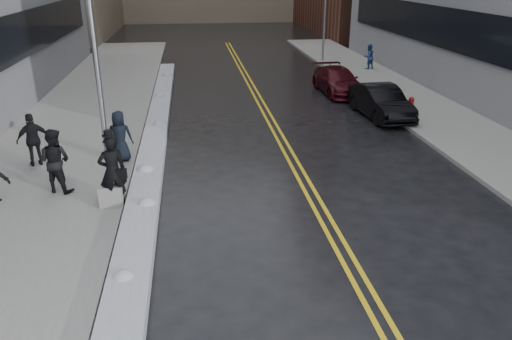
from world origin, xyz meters
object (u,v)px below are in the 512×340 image
object	(u,v)px
pedestrian_fedora	(112,171)
car_maroon	(338,81)
traffic_signal	(325,13)
pedestrian_b	(55,161)
pedestrian_east	(369,57)
fire_hydrant	(411,104)
lamppost	(103,122)
pedestrian_c	(120,136)
pedestrian_d	(33,140)
car_black	(381,102)

from	to	relation	value
pedestrian_fedora	car_maroon	world-z (taller)	pedestrian_fedora
traffic_signal	pedestrian_b	size ratio (longest dim) A/B	3.11
pedestrian_east	car_maroon	distance (m)	6.83
pedestrian_east	fire_hydrant	bearing A→B (deg)	58.67
lamppost	pedestrian_b	world-z (taller)	lamppost
pedestrian_b	car_maroon	distance (m)	16.65
pedestrian_c	pedestrian_d	bearing A→B (deg)	5.81
pedestrian_b	pedestrian_east	size ratio (longest dim) A/B	1.22
pedestrian_fedora	pedestrian_east	xyz separation A→B (m)	(13.82, 18.56, -0.22)
traffic_signal	car_maroon	size ratio (longest dim) A/B	1.29
fire_hydrant	pedestrian_b	bearing A→B (deg)	-153.70
pedestrian_c	pedestrian_east	xyz separation A→B (m)	(14.05, 15.01, -0.08)
pedestrian_fedora	pedestrian_c	xyz separation A→B (m)	(-0.24, 3.55, -0.14)
traffic_signal	pedestrian_fedora	distance (m)	25.11
traffic_signal	pedestrian_b	xyz separation A→B (m)	(-13.49, -20.92, -2.29)
lamppost	pedestrian_east	distance (m)	23.16
pedestrian_fedora	pedestrian_d	bearing A→B (deg)	-67.43
pedestrian_d	fire_hydrant	bearing A→B (deg)	173.05
traffic_signal	pedestrian_c	size ratio (longest dim) A/B	3.42
pedestrian_east	car_black	size ratio (longest dim) A/B	0.36
pedestrian_d	car_black	bearing A→B (deg)	174.39
pedestrian_d	pedestrian_east	bearing A→B (deg)	-162.01
pedestrian_d	car_black	world-z (taller)	pedestrian_d
pedestrian_fedora	pedestrian_c	distance (m)	3.56
lamppost	car_maroon	distance (m)	16.41
pedestrian_fedora	car_maroon	size ratio (longest dim) A/B	0.44
traffic_signal	lamppost	bearing A→B (deg)	-118.21
pedestrian_d	lamppost	bearing A→B (deg)	107.06
pedestrian_b	pedestrian_east	bearing A→B (deg)	-110.19
pedestrian_c	car_maroon	distance (m)	13.90
traffic_signal	pedestrian_east	world-z (taller)	traffic_signal
pedestrian_east	car_maroon	world-z (taller)	pedestrian_east
pedestrian_b	pedestrian_fedora	bearing A→B (deg)	168.20
pedestrian_fedora	pedestrian_d	xyz separation A→B (m)	(-3.02, 3.48, -0.12)
pedestrian_fedora	pedestrian_c	bearing A→B (deg)	-104.58
pedestrian_c	lamppost	bearing A→B (deg)	96.78
car_black	pedestrian_c	bearing A→B (deg)	-161.62
pedestrian_b	car_maroon	bearing A→B (deg)	-113.89
fire_hydrant	pedestrian_c	world-z (taller)	pedestrian_c
lamppost	pedestrian_d	distance (m)	4.71
pedestrian_c	fire_hydrant	bearing A→B (deg)	-155.37
pedestrian_b	pedestrian_d	distance (m)	2.60
lamppost	car_black	world-z (taller)	lamppost
fire_hydrant	pedestrian_fedora	distance (m)	14.66
car_black	pedestrian_east	bearing A→B (deg)	69.76
lamppost	pedestrian_d	bearing A→B (deg)	130.91
lamppost	car_maroon	xyz separation A→B (m)	(10.21, 12.72, -1.86)
fire_hydrant	pedestrian_fedora	xyz separation A→B (m)	(-12.20, -8.11, 0.62)
lamppost	pedestrian_b	distance (m)	2.46
pedestrian_c	car_black	bearing A→B (deg)	-153.34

